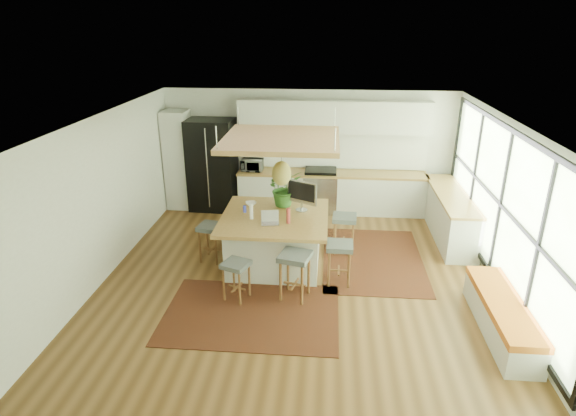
# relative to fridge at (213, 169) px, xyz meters

# --- Properties ---
(floor) EXTENTS (7.00, 7.00, 0.00)m
(floor) POSITION_rel_fridge_xyz_m (2.16, -3.17, -0.93)
(floor) COLOR #4F3216
(floor) RESTS_ON ground
(ceiling) EXTENTS (7.00, 7.00, 0.00)m
(ceiling) POSITION_rel_fridge_xyz_m (2.16, -3.17, 1.78)
(ceiling) COLOR white
(ceiling) RESTS_ON ground
(wall_back) EXTENTS (6.50, 0.00, 6.50)m
(wall_back) POSITION_rel_fridge_xyz_m (2.16, 0.33, 0.42)
(wall_back) COLOR silver
(wall_back) RESTS_ON ground
(wall_front) EXTENTS (6.50, 0.00, 6.50)m
(wall_front) POSITION_rel_fridge_xyz_m (2.16, -6.67, 0.42)
(wall_front) COLOR silver
(wall_front) RESTS_ON ground
(wall_left) EXTENTS (0.00, 7.00, 7.00)m
(wall_left) POSITION_rel_fridge_xyz_m (-1.09, -3.17, 0.42)
(wall_left) COLOR silver
(wall_left) RESTS_ON ground
(wall_right) EXTENTS (0.00, 7.00, 7.00)m
(wall_right) POSITION_rel_fridge_xyz_m (5.41, -3.17, 0.42)
(wall_right) COLOR silver
(wall_right) RESTS_ON ground
(window_wall) EXTENTS (0.10, 6.20, 2.60)m
(window_wall) POSITION_rel_fridge_xyz_m (5.38, -3.17, 0.47)
(window_wall) COLOR black
(window_wall) RESTS_ON wall_right
(pantry) EXTENTS (0.55, 0.60, 2.25)m
(pantry) POSITION_rel_fridge_xyz_m (-0.79, 0.01, 0.20)
(pantry) COLOR beige
(pantry) RESTS_ON floor
(back_counter_base) EXTENTS (4.20, 0.60, 0.88)m
(back_counter_base) POSITION_rel_fridge_xyz_m (2.71, 0.01, -0.49)
(back_counter_base) COLOR beige
(back_counter_base) RESTS_ON floor
(back_counter_top) EXTENTS (4.24, 0.64, 0.05)m
(back_counter_top) POSITION_rel_fridge_xyz_m (2.71, 0.01, -0.03)
(back_counter_top) COLOR olive
(back_counter_top) RESTS_ON back_counter_base
(backsplash) EXTENTS (4.20, 0.02, 0.80)m
(backsplash) POSITION_rel_fridge_xyz_m (2.71, 0.31, 0.43)
(backsplash) COLOR white
(backsplash) RESTS_ON wall_back
(upper_cabinets) EXTENTS (4.20, 0.34, 0.70)m
(upper_cabinets) POSITION_rel_fridge_xyz_m (2.71, 0.15, 1.22)
(upper_cabinets) COLOR beige
(upper_cabinets) RESTS_ON wall_back
(range) EXTENTS (0.76, 0.62, 1.00)m
(range) POSITION_rel_fridge_xyz_m (2.46, 0.01, -0.43)
(range) COLOR #A5A5AA
(range) RESTS_ON floor
(right_counter_base) EXTENTS (0.60, 2.50, 0.88)m
(right_counter_base) POSITION_rel_fridge_xyz_m (5.09, -1.17, -0.49)
(right_counter_base) COLOR beige
(right_counter_base) RESTS_ON floor
(right_counter_top) EXTENTS (0.64, 2.54, 0.05)m
(right_counter_top) POSITION_rel_fridge_xyz_m (5.09, -1.17, -0.03)
(right_counter_top) COLOR olive
(right_counter_top) RESTS_ON right_counter_base
(window_bench) EXTENTS (0.52, 2.00, 0.50)m
(window_bench) POSITION_rel_fridge_xyz_m (5.11, -4.37, -0.68)
(window_bench) COLOR beige
(window_bench) RESTS_ON floor
(ceiling_panel) EXTENTS (1.86, 1.86, 0.80)m
(ceiling_panel) POSITION_rel_fridge_xyz_m (1.86, -2.77, 1.12)
(ceiling_panel) COLOR olive
(ceiling_panel) RESTS_ON ceiling
(rug_near) EXTENTS (2.60, 1.80, 0.01)m
(rug_near) POSITION_rel_fridge_xyz_m (1.55, -4.26, -0.92)
(rug_near) COLOR black
(rug_near) RESTS_ON floor
(rug_right) EXTENTS (1.80, 2.60, 0.01)m
(rug_right) POSITION_rel_fridge_xyz_m (3.49, -2.32, -0.92)
(rug_right) COLOR black
(rug_right) RESTS_ON floor
(fridge) EXTENTS (1.07, 0.85, 2.08)m
(fridge) POSITION_rel_fridge_xyz_m (0.00, 0.00, 0.00)
(fridge) COLOR black
(fridge) RESTS_ON floor
(island) EXTENTS (1.85, 1.85, 0.93)m
(island) POSITION_rel_fridge_xyz_m (1.72, -2.63, -0.46)
(island) COLOR olive
(island) RESTS_ON floor
(stool_near_left) EXTENTS (0.49, 0.49, 0.64)m
(stool_near_left) POSITION_rel_fridge_xyz_m (1.26, -3.85, -0.57)
(stool_near_left) COLOR #43494A
(stool_near_left) RESTS_ON floor
(stool_near_right) EXTENTS (0.56, 0.56, 0.77)m
(stool_near_right) POSITION_rel_fridge_xyz_m (2.16, -3.74, -0.57)
(stool_near_right) COLOR #43494A
(stool_near_right) RESTS_ON floor
(stool_right_front) EXTENTS (0.44, 0.44, 0.72)m
(stool_right_front) POSITION_rel_fridge_xyz_m (2.85, -3.21, -0.57)
(stool_right_front) COLOR #43494A
(stool_right_front) RESTS_ON floor
(stool_right_back) EXTENTS (0.46, 0.46, 0.74)m
(stool_right_back) POSITION_rel_fridge_xyz_m (2.96, -2.06, -0.57)
(stool_right_back) COLOR #43494A
(stool_right_back) RESTS_ON floor
(stool_left_side) EXTENTS (0.48, 0.48, 0.70)m
(stool_left_side) POSITION_rel_fridge_xyz_m (0.56, -2.60, -0.57)
(stool_left_side) COLOR #43494A
(stool_left_side) RESTS_ON floor
(laptop) EXTENTS (0.34, 0.36, 0.22)m
(laptop) POSITION_rel_fridge_xyz_m (1.69, -3.00, 0.12)
(laptop) COLOR #A5A5AA
(laptop) RESTS_ON island
(monitor) EXTENTS (0.63, 0.47, 0.56)m
(monitor) POSITION_rel_fridge_xyz_m (2.17, -2.34, 0.26)
(monitor) COLOR #A5A5AA
(monitor) RESTS_ON island
(microwave) EXTENTS (0.49, 0.29, 0.32)m
(microwave) POSITION_rel_fridge_xyz_m (0.91, -0.01, 0.16)
(microwave) COLOR #A5A5AA
(microwave) RESTS_ON back_counter_top
(island_plant) EXTENTS (0.86, 0.89, 0.53)m
(island_plant) POSITION_rel_fridge_xyz_m (1.84, -2.11, 0.27)
(island_plant) COLOR #1E4C19
(island_plant) RESTS_ON island
(island_bowl) EXTENTS (0.25, 0.25, 0.05)m
(island_bowl) POSITION_rel_fridge_xyz_m (1.22, -2.14, 0.03)
(island_bowl) COLOR white
(island_bowl) RESTS_ON island
(island_bottle_0) EXTENTS (0.07, 0.07, 0.19)m
(island_bottle_0) POSITION_rel_fridge_xyz_m (1.17, -2.53, 0.10)
(island_bottle_0) COLOR blue
(island_bottle_0) RESTS_ON island
(island_bottle_1) EXTENTS (0.07, 0.07, 0.19)m
(island_bottle_1) POSITION_rel_fridge_xyz_m (1.32, -2.78, 0.10)
(island_bottle_1) COLOR white
(island_bottle_1) RESTS_ON island
(island_bottle_2) EXTENTS (0.07, 0.07, 0.19)m
(island_bottle_2) POSITION_rel_fridge_xyz_m (1.97, -2.93, 0.10)
(island_bottle_2) COLOR #A43936
(island_bottle_2) RESTS_ON island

